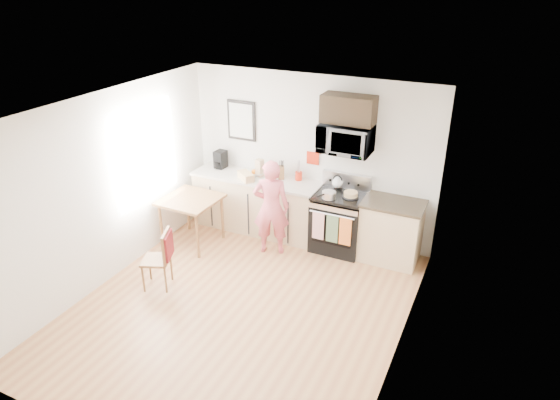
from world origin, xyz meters
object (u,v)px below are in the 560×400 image
at_px(range, 339,223).
at_px(cake, 351,195).
at_px(microwave, 346,139).
at_px(chair, 164,252).
at_px(dining_table, 191,204).
at_px(person, 271,207).

distance_m(range, cake, 0.55).
xyz_separation_m(range, microwave, (-0.00, 0.10, 1.32)).
height_order(range, chair, range).
bearing_deg(chair, microwave, 27.40).
bearing_deg(range, chair, -132.01).
height_order(range, microwave, microwave).
relative_size(dining_table, chair, 0.97).
bearing_deg(range, dining_table, -158.99).
height_order(range, dining_table, range).
bearing_deg(microwave, person, -144.92).
distance_m(microwave, person, 1.49).
distance_m(range, person, 1.09).
bearing_deg(cake, person, -155.30).
bearing_deg(microwave, cake, -39.71).
xyz_separation_m(dining_table, chair, (0.35, -1.16, -0.14)).
xyz_separation_m(range, person, (-0.90, -0.53, 0.31)).
xyz_separation_m(dining_table, cake, (2.31, 0.79, 0.28)).
bearing_deg(cake, microwave, 140.29).
bearing_deg(cake, dining_table, -161.18).
height_order(person, chair, person).
xyz_separation_m(chair, cake, (1.95, 1.95, 0.42)).
height_order(microwave, cake, microwave).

